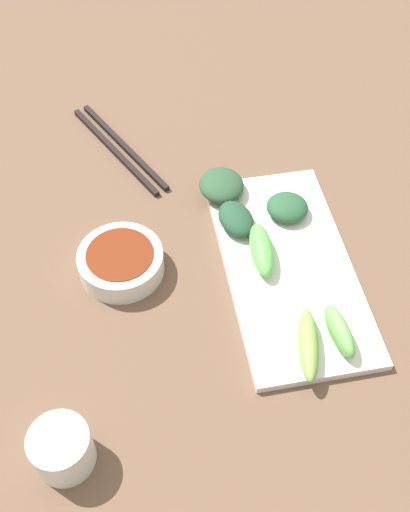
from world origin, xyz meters
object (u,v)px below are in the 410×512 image
(sauce_bowl, at_px, (121,261))
(serving_plate, at_px, (288,267))
(chopsticks, at_px, (119,148))
(tea_cup, at_px, (62,449))

(sauce_bowl, distance_m, serving_plate, 0.22)
(chopsticks, bearing_deg, sauce_bowl, -121.49)
(sauce_bowl, xyz_separation_m, tea_cup, (-0.08, -0.24, 0.01))
(chopsticks, height_order, tea_cup, tea_cup)
(sauce_bowl, height_order, chopsticks, sauce_bowl)
(serving_plate, bearing_deg, tea_cup, -146.16)
(serving_plate, bearing_deg, sauce_bowl, 169.42)
(serving_plate, bearing_deg, chopsticks, 125.87)
(tea_cup, bearing_deg, sauce_bowl, 70.66)
(chopsticks, xyz_separation_m, tea_cup, (-0.10, -0.47, 0.02))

